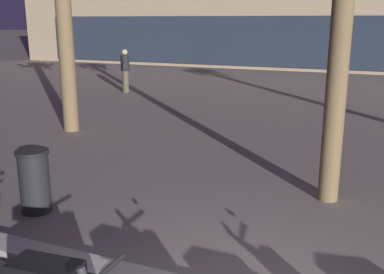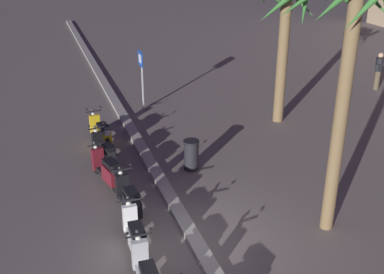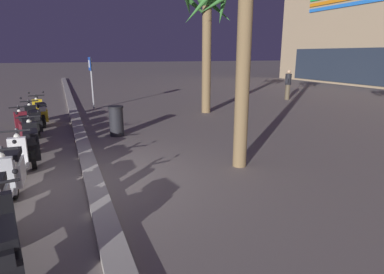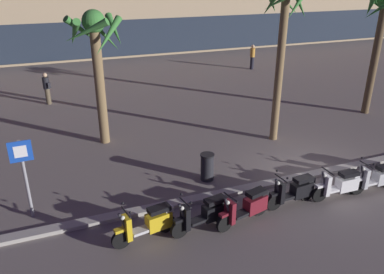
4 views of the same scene
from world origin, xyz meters
TOP-DOWN VIEW (x-y plane):
  - pedestrian_by_palm_tree at (-8.29, 11.62)m, footprint 0.39×0.45m
  - litter_bin at (-3.61, 1.18)m, footprint 0.48×0.48m

SIDE VIEW (x-z plane):
  - litter_bin at x=-3.61m, z-range 0.01..0.96m
  - pedestrian_by_palm_tree at x=-8.29m, z-range 0.05..1.74m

